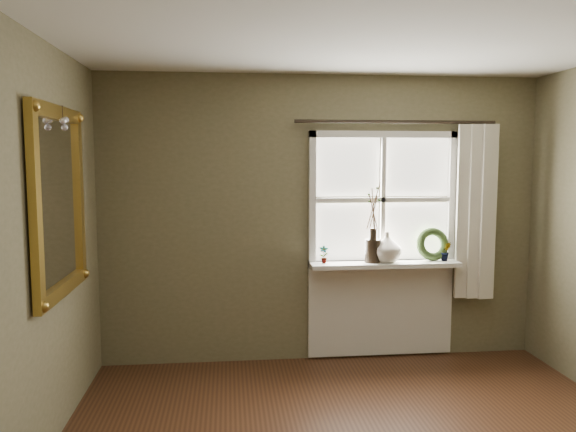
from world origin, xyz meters
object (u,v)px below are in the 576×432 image
(cream_vase, at_px, (387,247))
(gilt_mirror, at_px, (59,201))
(wreath, at_px, (432,248))
(dark_jug, at_px, (373,251))

(cream_vase, relative_size, gilt_mirror, 0.22)
(cream_vase, relative_size, wreath, 0.89)
(wreath, xyz_separation_m, gilt_mirror, (-2.97, -1.10, 0.54))
(cream_vase, distance_m, wreath, 0.44)
(dark_jug, xyz_separation_m, cream_vase, (0.13, 0.00, 0.03))
(gilt_mirror, bearing_deg, dark_jug, 23.82)
(wreath, bearing_deg, gilt_mirror, -162.12)
(cream_vase, distance_m, gilt_mirror, 2.79)
(dark_jug, relative_size, cream_vase, 0.77)
(wreath, relative_size, gilt_mirror, 0.25)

